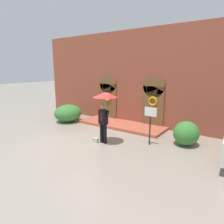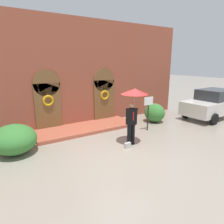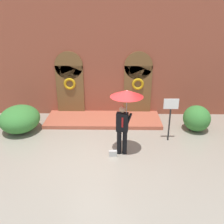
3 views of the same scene
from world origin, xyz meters
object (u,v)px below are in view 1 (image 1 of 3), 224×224
object	(u,v)px
handbag	(95,140)
shrub_right	(186,133)
person_with_umbrella	(105,102)
sign_post	(150,120)
shrub_left	(68,113)

from	to	relation	value
handbag	shrub_right	world-z (taller)	shrub_right
person_with_umbrella	sign_post	world-z (taller)	person_with_umbrella
person_with_umbrella	shrub_left	distance (m)	4.86
sign_post	person_with_umbrella	bearing A→B (deg)	-149.77
handbag	sign_post	distance (m)	2.69
shrub_right	person_with_umbrella	bearing A→B (deg)	-147.96
person_with_umbrella	handbag	size ratio (longest dim) A/B	8.44
shrub_left	person_with_umbrella	bearing A→B (deg)	-21.94
sign_post	shrub_right	size ratio (longest dim) A/B	1.41
shrub_left	handbag	bearing A→B (deg)	-26.41
handbag	shrub_left	size ratio (longest dim) A/B	0.16
person_with_umbrella	shrub_right	world-z (taller)	person_with_umbrella
handbag	shrub_right	size ratio (longest dim) A/B	0.23
shrub_left	shrub_right	xyz separation A→B (m)	(7.41, 0.19, -0.01)
person_with_umbrella	sign_post	distance (m)	2.15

